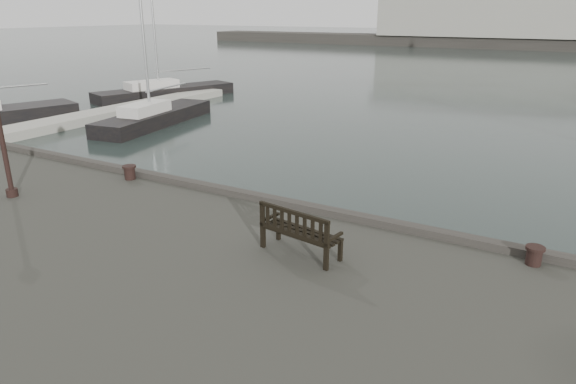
# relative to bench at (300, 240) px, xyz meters

# --- Properties ---
(ground) EXTENTS (400.00, 400.00, 0.00)m
(ground) POSITION_rel_bench_xyz_m (-1.37, 2.41, -1.88)
(ground) COLOR black
(ground) RESTS_ON ground
(pontoon) EXTENTS (2.00, 24.00, 0.50)m
(pontoon) POSITION_rel_bench_xyz_m (-21.37, 12.41, -1.63)
(pontoon) COLOR #9B9990
(pontoon) RESTS_ON ground
(breakwater) EXTENTS (140.00, 9.50, 12.20)m
(breakwater) POSITION_rel_bench_xyz_m (-5.93, 94.41, 2.42)
(breakwater) COLOR #383530
(breakwater) RESTS_ON ground
(bench) EXTENTS (1.82, 0.87, 1.00)m
(bench) POSITION_rel_bench_xyz_m (0.00, 0.00, 0.00)
(bench) COLOR black
(bench) RESTS_ON quay
(bollard_left) EXTENTS (0.49, 0.49, 0.42)m
(bollard_left) POSITION_rel_bench_xyz_m (-6.84, 1.89, -0.11)
(bollard_left) COLOR black
(bollard_left) RESTS_ON quay
(bollard_right) EXTENTS (0.46, 0.46, 0.39)m
(bollard_right) POSITION_rel_bench_xyz_m (4.24, 1.91, -0.13)
(bollard_right) COLOR black
(bollard_right) RESTS_ON quay
(yacht_b) EXTENTS (5.97, 11.18, 14.42)m
(yacht_b) POSITION_rel_bench_xyz_m (-23.61, 21.50, -1.63)
(yacht_b) COLOR black
(yacht_b) RESTS_ON ground
(yacht_c) EXTENTS (3.53, 9.34, 12.34)m
(yacht_c) POSITION_rel_bench_xyz_m (-17.18, 13.63, -1.64)
(yacht_c) COLOR black
(yacht_c) RESTS_ON ground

